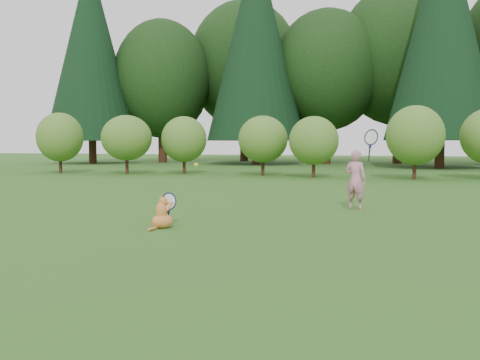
% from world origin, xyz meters
% --- Properties ---
extents(ground, '(100.00, 100.00, 0.00)m').
position_xyz_m(ground, '(0.00, 0.00, 0.00)').
color(ground, '#244E16').
rests_on(ground, ground).
extents(shrub_row, '(28.00, 3.00, 2.80)m').
position_xyz_m(shrub_row, '(0.00, 13.00, 1.40)').
color(shrub_row, '#467524').
rests_on(shrub_row, ground).
extents(woodland_backdrop, '(48.00, 10.00, 15.00)m').
position_xyz_m(woodland_backdrop, '(0.00, 23.00, 7.50)').
color(woodland_backdrop, black).
rests_on(woodland_backdrop, ground).
extents(child, '(0.73, 0.51, 1.82)m').
position_xyz_m(child, '(2.07, 2.82, 0.64)').
color(child, '#CE7B98').
rests_on(child, ground).
extents(cat, '(0.52, 0.73, 0.71)m').
position_xyz_m(cat, '(-0.69, -0.54, 0.27)').
color(cat, '#BC6524').
rests_on(cat, ground).
extents(tennis_ball, '(0.08, 0.08, 0.08)m').
position_xyz_m(tennis_ball, '(-0.75, 1.06, 0.95)').
color(tennis_ball, '#C5D018').
rests_on(tennis_ball, ground).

